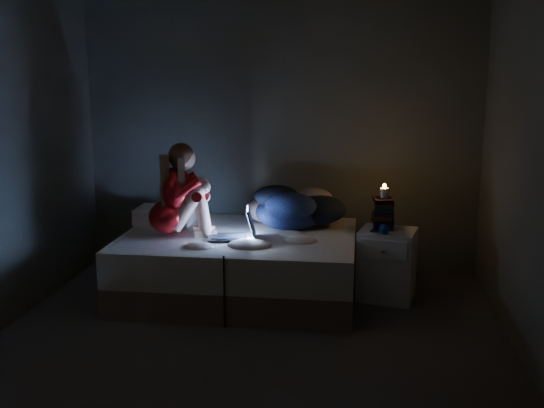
% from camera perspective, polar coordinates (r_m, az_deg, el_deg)
% --- Properties ---
extents(floor, '(3.60, 3.80, 0.02)m').
position_cam_1_polar(floor, '(4.51, -2.38, -12.73)').
color(floor, '#2B2726').
rests_on(floor, ground).
extents(wall_back, '(3.60, 0.02, 2.60)m').
position_cam_1_polar(wall_back, '(6.02, 0.69, 6.44)').
color(wall_back, '#5A5E57').
rests_on(wall_back, ground).
extents(wall_front, '(3.60, 0.02, 2.60)m').
position_cam_1_polar(wall_front, '(2.32, -10.87, -2.43)').
color(wall_front, '#5A5E57').
rests_on(wall_front, ground).
extents(wall_right, '(0.02, 3.80, 2.60)m').
position_cam_1_polar(wall_right, '(4.22, 22.48, 3.25)').
color(wall_right, '#5A5E57').
rests_on(wall_right, ground).
extents(bed, '(1.89, 1.42, 0.52)m').
position_cam_1_polar(bed, '(5.47, -2.83, -5.26)').
color(bed, '#B9B3A3').
rests_on(bed, ground).
extents(pillow, '(0.48, 0.34, 0.14)m').
position_cam_1_polar(pillow, '(5.83, -9.29, -0.98)').
color(pillow, silver).
rests_on(pillow, bed).
extents(woman, '(0.55, 0.44, 0.76)m').
position_cam_1_polar(woman, '(5.30, -9.09, 1.19)').
color(woman, maroon).
rests_on(woman, bed).
extents(laptop, '(0.42, 0.32, 0.27)m').
position_cam_1_polar(laptop, '(5.21, -3.59, -1.65)').
color(laptop, black).
rests_on(laptop, bed).
extents(clothes_pile, '(0.70, 0.60, 0.38)m').
position_cam_1_polar(clothes_pile, '(5.60, 1.56, -0.10)').
color(clothes_pile, '#0F144B').
rests_on(clothes_pile, bed).
extents(nightstand, '(0.50, 0.46, 0.58)m').
position_cam_1_polar(nightstand, '(5.44, 9.94, -5.19)').
color(nightstand, silver).
rests_on(nightstand, ground).
extents(book_stack, '(0.19, 0.25, 0.24)m').
position_cam_1_polar(book_stack, '(5.40, 9.66, -0.81)').
color(book_stack, black).
rests_on(book_stack, nightstand).
extents(candle, '(0.07, 0.07, 0.08)m').
position_cam_1_polar(candle, '(5.37, 9.72, 0.86)').
color(candle, beige).
rests_on(candle, book_stack).
extents(phone, '(0.09, 0.15, 0.01)m').
position_cam_1_polar(phone, '(5.31, 9.20, -2.29)').
color(phone, black).
rests_on(phone, nightstand).
extents(blue_orb, '(0.08, 0.08, 0.08)m').
position_cam_1_polar(blue_orb, '(5.21, 10.04, -2.20)').
color(blue_orb, navy).
rests_on(blue_orb, nightstand).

